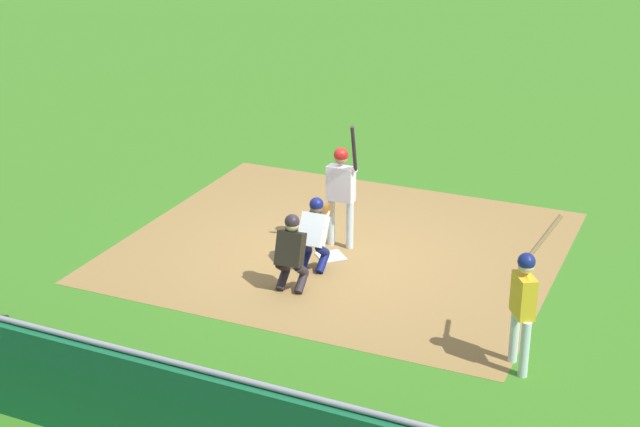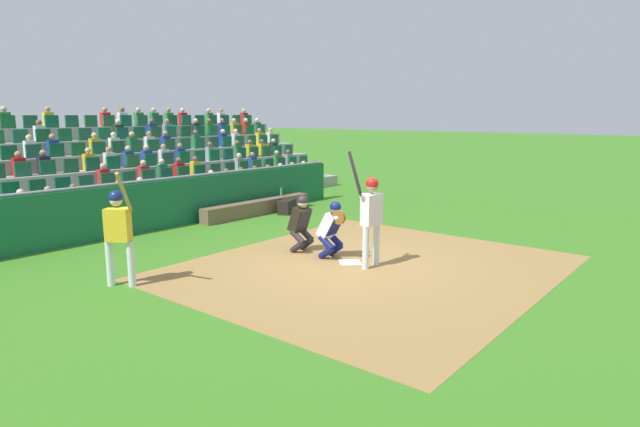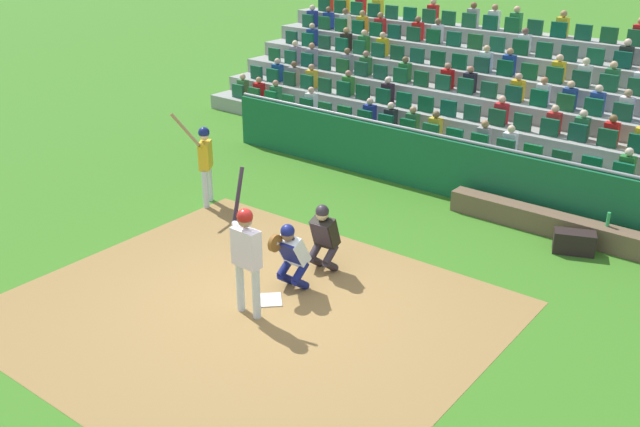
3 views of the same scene
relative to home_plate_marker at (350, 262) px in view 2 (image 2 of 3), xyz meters
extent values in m
plane|color=#39771F|center=(0.00, 0.00, -0.02)|extent=(160.00, 160.00, 0.00)
cube|color=olive|center=(0.00, 0.50, -0.01)|extent=(7.53, 6.66, 0.01)
cube|color=white|center=(0.00, 0.00, 0.00)|extent=(0.62, 0.62, 0.02)
cylinder|color=silver|center=(-0.21, 0.50, 0.42)|extent=(0.13, 0.13, 0.87)
cylinder|color=silver|center=(0.15, 0.49, 0.42)|extent=(0.13, 0.13, 0.87)
cube|color=silver|center=(-0.03, 0.49, 1.17)|extent=(0.48, 0.24, 0.62)
sphere|color=#A07D5C|center=(-0.03, 0.49, 1.63)|extent=(0.23, 0.23, 0.23)
sphere|color=#AD1A16|center=(-0.03, 0.49, 1.69)|extent=(0.25, 0.25, 0.25)
cylinder|color=silver|center=(0.02, 0.47, 1.46)|extent=(0.51, 0.16, 0.14)
cylinder|color=silver|center=(0.21, 0.46, 1.46)|extent=(0.18, 0.15, 0.13)
cylinder|color=#271B28|center=(0.28, 0.30, 1.90)|extent=(0.11, 0.33, 0.86)
sphere|color=black|center=(0.26, 0.43, 1.49)|extent=(0.06, 0.06, 0.06)
cylinder|color=navy|center=(-0.22, -0.57, 0.14)|extent=(0.15, 0.39, 0.34)
cylinder|color=navy|center=(-0.22, -0.57, 0.36)|extent=(0.15, 0.39, 0.33)
cylinder|color=navy|center=(0.10, -0.56, 0.14)|extent=(0.15, 0.39, 0.34)
cylinder|color=navy|center=(0.10, -0.56, 0.36)|extent=(0.15, 0.39, 0.33)
cube|color=white|center=(-0.06, -0.58, 0.70)|extent=(0.43, 0.49, 0.60)
cube|color=navy|center=(-0.06, -0.47, 0.70)|extent=(0.39, 0.28, 0.43)
sphere|color=brown|center=(-0.06, -0.45, 1.05)|extent=(0.22, 0.22, 0.22)
cube|color=black|center=(-0.06, -0.45, 1.05)|extent=(0.20, 0.14, 0.19)
sphere|color=navy|center=(-0.06, -0.45, 1.11)|extent=(0.24, 0.24, 0.24)
cylinder|color=brown|center=(0.05, -0.26, 0.93)|extent=(0.08, 0.30, 0.30)
cylinder|color=white|center=(0.09, -0.44, 0.86)|extent=(0.16, 0.40, 0.22)
cylinder|color=#2C242B|center=(-0.22, -1.41, 0.14)|extent=(0.17, 0.39, 0.34)
cylinder|color=#2C242B|center=(-0.22, -1.41, 0.36)|extent=(0.17, 0.39, 0.33)
cylinder|color=#2C242B|center=(0.10, -1.38, 0.14)|extent=(0.17, 0.39, 0.34)
cylinder|color=#2C242B|center=(0.10, -1.38, 0.36)|extent=(0.17, 0.39, 0.33)
cube|color=black|center=(-0.05, -1.46, 0.72)|extent=(0.45, 0.44, 0.60)
cube|color=#2C242B|center=(-0.06, -1.33, 0.72)|extent=(0.39, 0.22, 0.45)
sphere|color=tan|center=(-0.06, -1.37, 1.09)|extent=(0.22, 0.22, 0.22)
cube|color=black|center=(-0.06, -1.37, 1.09)|extent=(0.21, 0.12, 0.20)
sphere|color=#2C242B|center=(-0.06, -1.37, 1.16)|extent=(0.24, 0.24, 0.24)
cube|color=#156037|center=(0.00, -6.00, 0.63)|extent=(12.54, 0.24, 1.30)
cylinder|color=gray|center=(0.00, -6.00, 1.32)|extent=(12.54, 0.07, 0.07)
cube|color=brown|center=(-2.57, -5.45, 0.20)|extent=(4.18, 0.40, 0.44)
cylinder|color=green|center=(-3.67, -5.51, 0.56)|extent=(0.07, 0.07, 0.28)
cube|color=black|center=(-3.29, -4.91, 0.20)|extent=(0.83, 0.62, 0.43)
cylinder|color=silver|center=(3.95, -2.44, 0.40)|extent=(0.18, 0.18, 0.83)
cylinder|color=silver|center=(3.72, -2.11, 0.40)|extent=(0.18, 0.18, 0.83)
cube|color=gold|center=(3.84, -2.27, 1.11)|extent=(0.42, 0.48, 0.59)
sphere|color=beige|center=(3.84, -2.27, 1.55)|extent=(0.21, 0.21, 0.21)
sphere|color=navy|center=(3.84, -2.27, 1.61)|extent=(0.24, 0.24, 0.24)
cylinder|color=gold|center=(3.83, -2.22, 1.39)|extent=(0.29, 0.45, 0.14)
cylinder|color=gold|center=(3.73, -2.08, 1.39)|extent=(0.11, 0.16, 0.13)
cylinder|color=tan|center=(3.92, -1.85, 1.75)|extent=(0.48, 0.42, 0.72)
sphere|color=black|center=(3.72, -2.02, 1.41)|extent=(0.06, 0.06, 0.06)
cube|color=#959890|center=(0.00, -8.24, 0.20)|extent=(19.14, 0.87, 0.43)
cube|color=#0F4C38|center=(-8.63, -8.11, 0.63)|extent=(0.44, 0.10, 0.42)
cube|color=#241C2A|center=(-8.63, -8.34, 0.68)|extent=(0.32, 0.22, 0.52)
sphere|color=brown|center=(-8.63, -8.34, 1.04)|extent=(0.19, 0.19, 0.19)
cube|color=#114D2C|center=(-7.94, -8.11, 0.63)|extent=(0.44, 0.10, 0.42)
cube|color=gray|center=(-7.94, -8.34, 0.68)|extent=(0.32, 0.22, 0.52)
sphere|color=tan|center=(-7.94, -8.34, 1.04)|extent=(0.19, 0.19, 0.19)
cube|color=#1A4C2C|center=(-7.25, -8.11, 0.63)|extent=(0.44, 0.10, 0.42)
cube|color=#202A2B|center=(-7.25, -8.34, 0.68)|extent=(0.32, 0.22, 0.52)
sphere|color=#AB7451|center=(-7.25, -8.34, 1.04)|extent=(0.19, 0.19, 0.19)
cube|color=#114F39|center=(-6.56, -8.11, 0.63)|extent=(0.44, 0.10, 0.42)
cube|color=navy|center=(-6.56, -8.34, 0.68)|extent=(0.32, 0.22, 0.52)
sphere|color=#D6A985|center=(-6.56, -8.34, 1.04)|extent=(0.19, 0.19, 0.19)
cube|color=#134A2D|center=(-5.87, -8.11, 0.63)|extent=(0.44, 0.10, 0.42)
cube|color=gold|center=(-5.87, -8.34, 0.68)|extent=(0.32, 0.22, 0.52)
sphere|color=brown|center=(-5.87, -8.34, 1.04)|extent=(0.19, 0.19, 0.19)
cube|color=#105532|center=(-5.18, -8.11, 0.63)|extent=(0.44, 0.10, 0.42)
cube|color=#8E8C9D|center=(-5.18, -8.34, 0.68)|extent=(0.32, 0.22, 0.52)
sphere|color=brown|center=(-5.18, -8.34, 1.04)|extent=(0.19, 0.19, 0.19)
cube|color=#10582D|center=(-4.49, -8.11, 0.63)|extent=(0.44, 0.10, 0.42)
cube|color=navy|center=(-4.49, -8.34, 0.68)|extent=(0.32, 0.22, 0.52)
sphere|color=brown|center=(-4.49, -8.34, 1.04)|extent=(0.19, 0.19, 0.19)
cube|color=#154931|center=(-3.80, -8.11, 0.63)|extent=(0.44, 0.10, 0.42)
cube|color=gold|center=(-3.80, -8.34, 0.68)|extent=(0.32, 0.22, 0.52)
sphere|color=brown|center=(-3.80, -8.34, 1.04)|extent=(0.19, 0.19, 0.19)
cube|color=#0F5639|center=(-3.11, -8.11, 0.63)|extent=(0.44, 0.10, 0.42)
cube|color=#267530|center=(-3.11, -8.34, 0.68)|extent=(0.32, 0.22, 0.52)
sphere|color=beige|center=(-3.11, -8.34, 1.04)|extent=(0.19, 0.19, 0.19)
cube|color=#0C5035|center=(-2.42, -8.11, 0.63)|extent=(0.44, 0.10, 0.42)
cube|color=#194A33|center=(-1.73, -8.11, 0.63)|extent=(0.44, 0.10, 0.42)
cube|color=#11582E|center=(-1.04, -8.11, 0.63)|extent=(0.44, 0.10, 0.42)
cube|color=#1A4D38|center=(-0.35, -8.11, 0.63)|extent=(0.44, 0.10, 0.42)
cube|color=white|center=(-0.35, -8.34, 0.68)|extent=(0.32, 0.22, 0.52)
sphere|color=beige|center=(-0.35, -8.34, 1.04)|extent=(0.19, 0.19, 0.19)
cube|color=#115734|center=(0.35, -8.11, 0.63)|extent=(0.44, 0.10, 0.42)
cube|color=gray|center=(0.35, -8.34, 0.68)|extent=(0.32, 0.22, 0.52)
sphere|color=#A97B4E|center=(0.35, -8.34, 1.04)|extent=(0.19, 0.19, 0.19)
cube|color=#0E5738|center=(1.04, -8.11, 0.63)|extent=(0.44, 0.10, 0.42)
cube|color=#185737|center=(1.73, -8.11, 0.63)|extent=(0.44, 0.10, 0.42)
cube|color=gold|center=(1.73, -8.34, 0.68)|extent=(0.32, 0.22, 0.52)
sphere|color=brown|center=(1.73, -8.34, 1.04)|extent=(0.19, 0.19, 0.19)
cube|color=#0F4F2F|center=(2.42, -8.11, 0.63)|extent=(0.44, 0.10, 0.42)
cube|color=#2D693E|center=(2.42, -8.34, 0.68)|extent=(0.32, 0.22, 0.52)
sphere|color=tan|center=(2.42, -8.34, 1.04)|extent=(0.19, 0.19, 0.19)
cube|color=#0E4D38|center=(3.11, -8.11, 0.63)|extent=(0.44, 0.10, 0.42)
cube|color=#23292B|center=(3.11, -8.34, 0.68)|extent=(0.32, 0.22, 0.52)
sphere|color=beige|center=(3.11, -8.34, 1.04)|extent=(0.19, 0.19, 0.19)
cube|color=#959890|center=(0.00, -9.11, 0.42)|extent=(19.14, 0.87, 0.87)
cube|color=#185037|center=(-8.63, -8.98, 1.06)|extent=(0.44, 0.10, 0.42)
cube|color=#105836|center=(-7.94, -8.98, 1.06)|extent=(0.44, 0.10, 0.42)
cube|color=gray|center=(-7.94, -9.21, 1.11)|extent=(0.32, 0.22, 0.52)
sphere|color=brown|center=(-7.94, -9.21, 1.47)|extent=(0.19, 0.19, 0.19)
cube|color=#16492E|center=(-7.25, -8.98, 1.06)|extent=(0.44, 0.10, 0.42)
cube|color=#37782F|center=(-7.25, -9.21, 1.11)|extent=(0.32, 0.22, 0.52)
sphere|color=#CC9F8C|center=(-7.25, -9.21, 1.47)|extent=(0.19, 0.19, 0.19)
cube|color=#0F4A2F|center=(-6.56, -8.98, 1.06)|extent=(0.44, 0.10, 0.42)
cube|color=#16572E|center=(-5.87, -8.98, 1.06)|extent=(0.44, 0.10, 0.42)
cube|color=#274093|center=(-5.87, -9.21, 1.11)|extent=(0.32, 0.22, 0.52)
sphere|color=#A07860|center=(-5.87, -9.21, 1.47)|extent=(0.19, 0.19, 0.19)
cube|color=#134D2B|center=(-5.18, -8.98, 1.06)|extent=(0.44, 0.10, 0.42)
cube|color=gray|center=(-5.18, -9.21, 1.11)|extent=(0.32, 0.22, 0.52)
sphere|color=beige|center=(-5.18, -9.21, 1.47)|extent=(0.19, 0.19, 0.19)
cube|color=#144A2F|center=(-4.49, -8.98, 1.06)|extent=(0.44, 0.10, 0.42)
cube|color=#1A4D2E|center=(-3.80, -8.98, 1.06)|extent=(0.44, 0.10, 0.42)
cube|color=#0D4B31|center=(-3.11, -8.98, 1.06)|extent=(0.44, 0.10, 0.42)
cube|color=gold|center=(-3.11, -9.21, 1.11)|extent=(0.32, 0.22, 0.52)
sphere|color=brown|center=(-3.11, -9.21, 1.47)|extent=(0.19, 0.19, 0.19)
cube|color=#174E2F|center=(-2.42, -8.98, 1.06)|extent=(0.44, 0.10, 0.42)
cube|color=red|center=(-2.42, -9.21, 1.11)|extent=(0.32, 0.22, 0.52)
sphere|color=brown|center=(-2.42, -9.21, 1.47)|extent=(0.19, 0.19, 0.19)
cube|color=#154B37|center=(-1.73, -8.98, 1.06)|extent=(0.44, 0.10, 0.42)
cube|color=#266F3F|center=(-1.73, -9.21, 1.11)|extent=(0.32, 0.22, 0.52)
sphere|color=beige|center=(-1.73, -9.21, 1.47)|extent=(0.19, 0.19, 0.19)
cube|color=#175236|center=(-1.04, -8.98, 1.06)|extent=(0.44, 0.10, 0.42)
cube|color=red|center=(-1.04, -9.21, 1.11)|extent=(0.32, 0.22, 0.52)
sphere|color=#D4AD88|center=(-1.04, -9.21, 1.47)|extent=(0.19, 0.19, 0.19)
cube|color=#184F32|center=(-0.35, -8.98, 1.06)|extent=(0.44, 0.10, 0.42)
cube|color=#194D2F|center=(0.35, -8.98, 1.06)|extent=(0.44, 0.10, 0.42)
cube|color=red|center=(0.35, -9.21, 1.11)|extent=(0.32, 0.22, 0.52)
sphere|color=#DB9F82|center=(0.35, -9.21, 1.47)|extent=(0.19, 0.19, 0.19)
cube|color=#195139|center=(1.04, -8.98, 1.06)|extent=(0.44, 0.10, 0.42)
cube|color=#0E4F39|center=(1.73, -8.98, 1.06)|extent=(0.44, 0.10, 0.42)
cube|color=#0E512E|center=(2.42, -8.98, 1.06)|extent=(0.44, 0.10, 0.42)
cube|color=#0C5531|center=(3.11, -8.98, 1.06)|extent=(0.44, 0.10, 0.42)
cube|color=#959890|center=(0.00, -9.97, 0.63)|extent=(19.14, 0.87, 1.30)
cube|color=#155135|center=(-8.63, -9.84, 1.49)|extent=(0.44, 0.10, 0.42)
cube|color=#0B572C|center=(-7.94, -9.84, 1.49)|extent=(0.44, 0.10, 0.42)
cube|color=#1E2B25|center=(-7.94, -10.07, 1.54)|extent=(0.32, 0.22, 0.52)
sphere|color=tan|center=(-7.94, -10.07, 1.90)|extent=(0.19, 0.19, 0.19)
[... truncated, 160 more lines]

